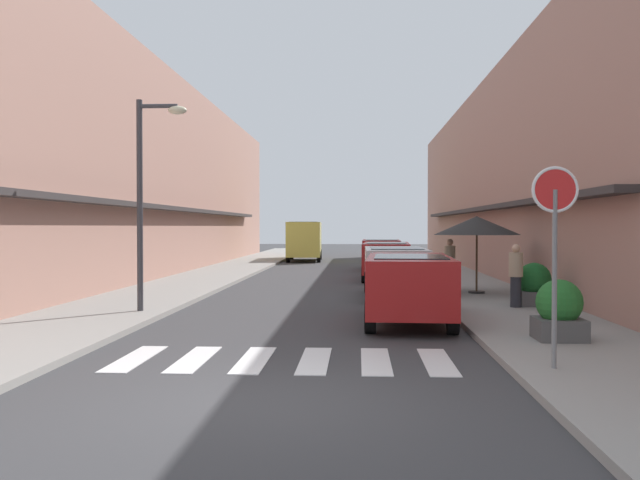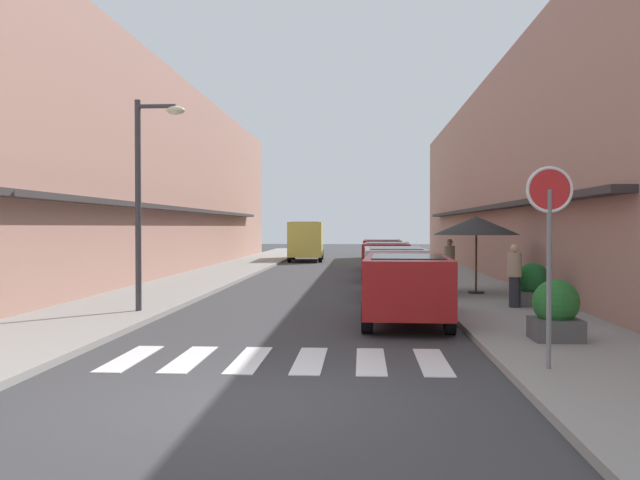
# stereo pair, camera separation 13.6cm
# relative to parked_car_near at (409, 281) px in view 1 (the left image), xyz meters

# --- Properties ---
(ground_plane) EXTENTS (109.03, 109.03, 0.00)m
(ground_plane) POSITION_rel_parked_car_near_xyz_m (-2.25, 13.02, -0.92)
(ground_plane) COLOR #38383A
(sidewalk_left) EXTENTS (3.09, 69.38, 0.12)m
(sidewalk_left) POSITION_rel_parked_car_near_xyz_m (-7.09, 13.02, -0.86)
(sidewalk_left) COLOR gray
(sidewalk_left) RESTS_ON ground_plane
(sidewalk_right) EXTENTS (3.09, 69.38, 0.12)m
(sidewalk_right) POSITION_rel_parked_car_near_xyz_m (2.59, 13.02, -0.86)
(sidewalk_right) COLOR gray
(sidewalk_right) RESTS_ON ground_plane
(building_row_left) EXTENTS (5.50, 46.60, 8.47)m
(building_row_left) POSITION_rel_parked_car_near_xyz_m (-11.13, 14.50, 3.31)
(building_row_left) COLOR #A87A6B
(building_row_left) RESTS_ON ground_plane
(building_row_right) EXTENTS (5.50, 46.60, 8.25)m
(building_row_right) POSITION_rel_parked_car_near_xyz_m (6.63, 14.50, 3.20)
(building_row_right) COLOR #A87A6B
(building_row_right) RESTS_ON ground_plane
(crosswalk) EXTENTS (5.20, 2.20, 0.01)m
(crosswalk) POSITION_rel_parked_car_near_xyz_m (-2.25, -4.21, -0.92)
(crosswalk) COLOR silver
(crosswalk) RESTS_ON ground_plane
(parked_car_near) EXTENTS (1.96, 4.51, 1.47)m
(parked_car_near) POSITION_rel_parked_car_near_xyz_m (0.00, 0.00, 0.00)
(parked_car_near) COLOR maroon
(parked_car_near) RESTS_ON ground_plane
(parked_car_mid) EXTENTS (1.82, 4.30, 1.47)m
(parked_car_mid) POSITION_rel_parked_car_near_xyz_m (0.00, 5.67, -0.00)
(parked_car_mid) COLOR silver
(parked_car_mid) RESTS_ON ground_plane
(parked_car_far) EXTENTS (1.97, 4.53, 1.47)m
(parked_car_far) POSITION_rel_parked_car_near_xyz_m (0.00, 12.20, 0.00)
(parked_car_far) COLOR maroon
(parked_car_far) RESTS_ON ground_plane
(parked_car_distant) EXTENTS (1.88, 4.13, 1.47)m
(parked_car_distant) POSITION_rel_parked_car_near_xyz_m (0.00, 18.34, -0.00)
(parked_car_distant) COLOR maroon
(parked_car_distant) RESTS_ON ground_plane
(delivery_van) EXTENTS (2.16, 5.47, 2.37)m
(delivery_van) POSITION_rel_parked_car_near_xyz_m (-4.34, 26.99, 0.48)
(delivery_van) COLOR #D8CC4C
(delivery_van) RESTS_ON ground_plane
(round_street_sign) EXTENTS (0.65, 0.07, 2.81)m
(round_street_sign) POSITION_rel_parked_car_near_xyz_m (1.63, -5.17, 1.35)
(round_street_sign) COLOR slate
(round_street_sign) RESTS_ON sidewalk_right
(street_lamp) EXTENTS (1.19, 0.28, 4.93)m
(street_lamp) POSITION_rel_parked_car_near_xyz_m (-5.99, 1.01, 2.24)
(street_lamp) COLOR #38383D
(street_lamp) RESTS_ON sidewalk_left
(cafe_umbrella) EXTENTS (2.52, 2.52, 2.28)m
(cafe_umbrella) POSITION_rel_parked_car_near_xyz_m (2.40, 5.77, 1.19)
(cafe_umbrella) COLOR #262626
(cafe_umbrella) RESTS_ON sidewalk_right
(planter_corner) EXTENTS (0.82, 0.82, 1.06)m
(planter_corner) POSITION_rel_parked_car_near_xyz_m (2.40, -2.71, -0.30)
(planter_corner) COLOR #4C4C4C
(planter_corner) RESTS_ON sidewalk_right
(planter_midblock) EXTENTS (0.83, 0.83, 1.07)m
(planter_midblock) POSITION_rel_parked_car_near_xyz_m (3.29, 2.60, -0.28)
(planter_midblock) COLOR #4C4C4C
(planter_midblock) RESTS_ON sidewalk_right
(pedestrian_walking_near) EXTENTS (0.34, 0.34, 1.59)m
(pedestrian_walking_near) POSITION_rel_parked_car_near_xyz_m (1.75, 6.75, 0.03)
(pedestrian_walking_near) COLOR #282B33
(pedestrian_walking_near) RESTS_ON sidewalk_right
(pedestrian_walking_far) EXTENTS (0.34, 0.34, 1.54)m
(pedestrian_walking_far) POSITION_rel_parked_car_near_xyz_m (2.76, 2.22, -0.00)
(pedestrian_walking_far) COLOR #282B33
(pedestrian_walking_far) RESTS_ON sidewalk_right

